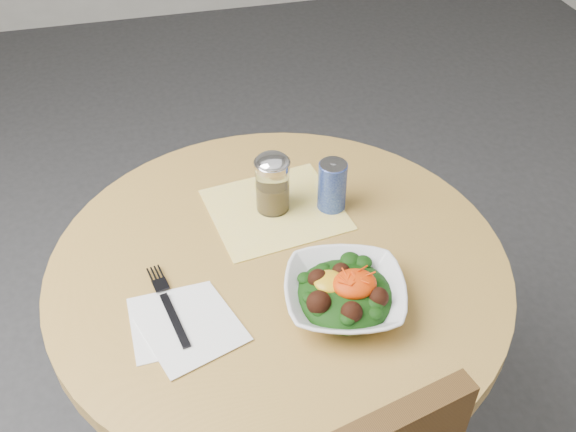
{
  "coord_description": "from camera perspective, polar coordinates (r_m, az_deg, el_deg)",
  "views": [
    {
      "loc": [
        -0.2,
        -0.87,
        1.63
      ],
      "look_at": [
        0.03,
        0.05,
        0.81
      ],
      "focal_mm": 40.0,
      "sensor_mm": 36.0,
      "label": 1
    }
  ],
  "objects": [
    {
      "name": "table",
      "position": [
        1.4,
        -0.76,
        -9.66
      ],
      "size": [
        0.9,
        0.9,
        0.75
      ],
      "color": "black",
      "rests_on": "ground"
    },
    {
      "name": "cloth_napkin",
      "position": [
        1.37,
        -1.13,
        0.59
      ],
      "size": [
        0.3,
        0.28,
        0.0
      ],
      "primitive_type": "cube",
      "rotation": [
        0.0,
        0.0,
        0.14
      ],
      "color": "yellow",
      "rests_on": "table"
    },
    {
      "name": "paper_napkins",
      "position": [
        1.16,
        -9.23,
        -9.55
      ],
      "size": [
        0.21,
        0.21,
        0.0
      ],
      "color": "white",
      "rests_on": "table"
    },
    {
      "name": "salad_bowl",
      "position": [
        1.16,
        5.06,
        -6.89
      ],
      "size": [
        0.26,
        0.26,
        0.08
      ],
      "color": "silver",
      "rests_on": "table"
    },
    {
      "name": "fork",
      "position": [
        1.19,
        -10.68,
        -7.53
      ],
      "size": [
        0.06,
        0.21,
        0.0
      ],
      "color": "black",
      "rests_on": "table"
    },
    {
      "name": "spice_shaker",
      "position": [
        1.33,
        -1.39,
        2.89
      ],
      "size": [
        0.07,
        0.07,
        0.13
      ],
      "color": "silver",
      "rests_on": "table"
    },
    {
      "name": "beverage_can",
      "position": [
        1.34,
        3.95,
        2.7
      ],
      "size": [
        0.06,
        0.06,
        0.12
      ],
      "color": "navy",
      "rests_on": "table"
    }
  ]
}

